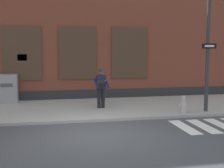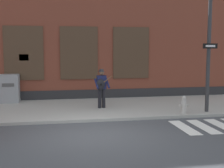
# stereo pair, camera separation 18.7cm
# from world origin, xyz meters

# --- Properties ---
(ground_plane) EXTENTS (160.00, 160.00, 0.00)m
(ground_plane) POSITION_xyz_m (0.00, 0.00, 0.00)
(ground_plane) COLOR #424449
(sidewalk) EXTENTS (28.00, 4.62, 0.11)m
(sidewalk) POSITION_xyz_m (0.00, 3.93, 0.05)
(sidewalk) COLOR #9E9E99
(sidewalk) RESTS_ON ground
(building_backdrop) EXTENTS (28.00, 4.06, 6.98)m
(building_backdrop) POSITION_xyz_m (-0.00, 8.23, 3.49)
(building_backdrop) COLOR brown
(building_backdrop) RESTS_ON ground
(busker) EXTENTS (0.73, 0.56, 1.64)m
(busker) POSITION_xyz_m (0.73, 3.63, 1.04)
(busker) COLOR black
(busker) RESTS_ON sidewalk
(traffic_light) EXTENTS (0.60, 2.78, 5.77)m
(traffic_light) POSITION_xyz_m (4.76, 1.19, 4.03)
(traffic_light) COLOR #2D2D30
(traffic_light) RESTS_ON sidewalk
(utility_box) EXTENTS (0.89, 0.71, 1.30)m
(utility_box) POSITION_xyz_m (-3.29, 5.79, 0.76)
(utility_box) COLOR gray
(utility_box) RESTS_ON sidewalk
(fire_hydrant) EXTENTS (0.38, 0.20, 0.70)m
(fire_hydrant) POSITION_xyz_m (3.69, 1.97, 0.45)
(fire_hydrant) COLOR #B2ADA8
(fire_hydrant) RESTS_ON sidewalk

